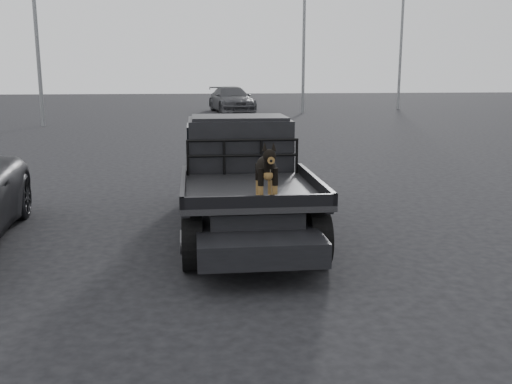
{
  "coord_description": "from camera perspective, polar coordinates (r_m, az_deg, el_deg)",
  "views": [
    {
      "loc": [
        -0.38,
        -7.04,
        2.55
      ],
      "look_at": [
        0.35,
        -0.45,
        1.14
      ],
      "focal_mm": 40.0,
      "sensor_mm": 36.0,
      "label": 1
    }
  ],
  "objects": [
    {
      "name": "ground",
      "position": [
        7.5,
        -3.08,
        -7.92
      ],
      "size": [
        120.0,
        120.0,
        0.0
      ],
      "primitive_type": "plane",
      "color": "black",
      "rests_on": "ground"
    },
    {
      "name": "ute_cab",
      "position": [
        9.9,
        -1.71,
        5.08
      ],
      "size": [
        1.72,
        1.3,
        0.88
      ],
      "primitive_type": null,
      "color": "black",
      "rests_on": "flatbed_ute"
    },
    {
      "name": "distant_car_b",
      "position": [
        36.51,
        -2.46,
        9.23
      ],
      "size": [
        3.01,
        5.72,
        1.58
      ],
      "primitive_type": "imported",
      "rotation": [
        0.0,
        0.0,
        0.15
      ],
      "color": "#3F4043",
      "rests_on": "ground"
    },
    {
      "name": "headache_rack",
      "position": [
        9.18,
        -1.33,
        3.49
      ],
      "size": [
        1.8,
        0.08,
        0.55
      ],
      "primitive_type": null,
      "color": "black",
      "rests_on": "flatbed_ute"
    },
    {
      "name": "dog",
      "position": [
        7.28,
        1.02,
        2.01
      ],
      "size": [
        0.32,
        0.6,
        0.74
      ],
      "primitive_type": null,
      "color": "black",
      "rests_on": "flatbed_ute"
    },
    {
      "name": "flatbed_ute",
      "position": [
        9.12,
        -1.19,
        -1.26
      ],
      "size": [
        2.0,
        5.4,
        0.92
      ],
      "primitive_type": null,
      "color": "black",
      "rests_on": "ground"
    }
  ]
}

